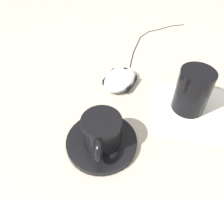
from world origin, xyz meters
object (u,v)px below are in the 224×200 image
(drinking_glass, at_px, (193,91))
(saucer, at_px, (102,142))
(coffee_cup, at_px, (102,131))
(computer_mouse, at_px, (120,79))

(drinking_glass, bearing_deg, saucer, -54.85)
(coffee_cup, bearing_deg, saucer, -126.05)
(coffee_cup, bearing_deg, drinking_glass, 125.57)
(coffee_cup, xyz_separation_m, drinking_glass, (-0.12, 0.17, 0.01))
(coffee_cup, distance_m, drinking_glass, 0.21)
(coffee_cup, bearing_deg, computer_mouse, 176.24)
(drinking_glass, bearing_deg, computer_mouse, -111.21)
(saucer, distance_m, drinking_glass, 0.22)
(coffee_cup, xyz_separation_m, computer_mouse, (-0.18, 0.01, -0.03))
(computer_mouse, bearing_deg, drinking_glass, 68.79)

